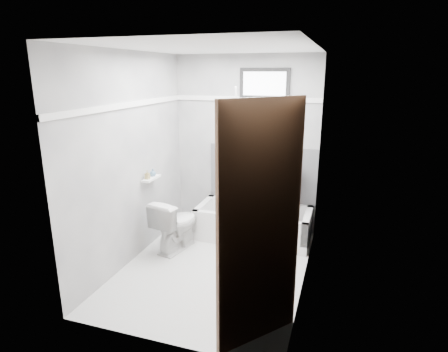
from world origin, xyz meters
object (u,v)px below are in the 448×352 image
at_px(toilet, 176,224).
at_px(soap_bottle_b, 153,172).
at_px(office_chair, 270,197).
at_px(door, 286,249).
at_px(soap_bottle_a, 147,175).
at_px(bathtub, 253,223).

height_order(toilet, soap_bottle_b, soap_bottle_b).
xyz_separation_m(office_chair, door, (0.55, -2.26, 0.41)).
height_order(toilet, door, door).
height_order(toilet, soap_bottle_a, soap_bottle_a).
bearing_deg(soap_bottle_a, office_chair, 28.73).
relative_size(office_chair, soap_bottle_a, 8.42).
xyz_separation_m(bathtub, soap_bottle_b, (-1.16, -0.56, 0.75)).
bearing_deg(toilet, bathtub, -130.81).
bearing_deg(soap_bottle_b, soap_bottle_a, -90.00).
relative_size(door, soap_bottle_a, 18.09).
distance_m(soap_bottle_a, soap_bottle_b, 0.14).
distance_m(toilet, door, 2.35).
bearing_deg(office_chair, toilet, -115.08).
xyz_separation_m(toilet, soap_bottle_a, (-0.32, -0.08, 0.64)).
distance_m(office_chair, door, 2.36).
relative_size(toilet, door, 0.33).
relative_size(soap_bottle_a, soap_bottle_b, 1.14).
bearing_deg(office_chair, soap_bottle_a, -119.07).
bearing_deg(soap_bottle_a, toilet, 13.42).
bearing_deg(soap_bottle_a, soap_bottle_b, 90.00).
relative_size(bathtub, soap_bottle_a, 13.57).
distance_m(door, soap_bottle_b, 2.53).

